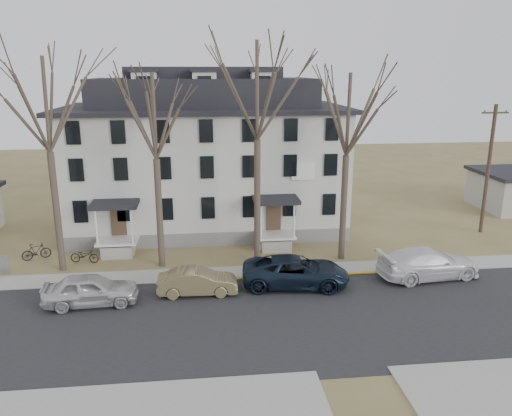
{
  "coord_description": "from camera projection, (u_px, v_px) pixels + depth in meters",
  "views": [
    {
      "loc": [
        -2.36,
        -19.8,
        11.85
      ],
      "look_at": [
        0.83,
        9.0,
        3.79
      ],
      "focal_mm": 35.0,
      "sensor_mm": 36.0,
      "label": 1
    }
  ],
  "objects": [
    {
      "name": "bicycle_right",
      "position": [
        36.0,
        252.0,
        32.04
      ],
      "size": [
        1.85,
        1.2,
        1.08
      ],
      "primitive_type": "imported",
      "rotation": [
        0.0,
        0.0,
        2.0
      ],
      "color": "black",
      "rests_on": "ground"
    },
    {
      "name": "bicycle_left",
      "position": [
        85.0,
        256.0,
        31.52
      ],
      "size": [
        1.9,
        0.94,
        0.96
      ],
      "primitive_type": "imported",
      "rotation": [
        0.0,
        0.0,
        1.4
      ],
      "color": "black",
      "rests_on": "ground"
    },
    {
      "name": "car_navy",
      "position": [
        296.0,
        272.0,
        28.1
      ],
      "size": [
        6.29,
        3.48,
        1.67
      ],
      "primitive_type": "imported",
      "rotation": [
        0.0,
        0.0,
        1.45
      ],
      "color": "black",
      "rests_on": "ground"
    },
    {
      "name": "boarding_house",
      "position": [
        206.0,
        158.0,
        37.92
      ],
      "size": [
        20.8,
        12.36,
        12.05
      ],
      "color": "slate",
      "rests_on": "ground"
    },
    {
      "name": "yellow_curb",
      "position": [
        329.0,
        276.0,
        29.71
      ],
      "size": [
        14.0,
        0.25,
        0.06
      ],
      "primitive_type": "cube",
      "color": "gold",
      "rests_on": "ground"
    },
    {
      "name": "tree_mid_right",
      "position": [
        348.0,
        108.0,
        29.89
      ],
      "size": [
        7.8,
        7.8,
        12.74
      ],
      "color": "#473B31",
      "rests_on": "ground"
    },
    {
      "name": "tree_mid_left",
      "position": [
        154.0,
        110.0,
        28.66
      ],
      "size": [
        7.8,
        7.8,
        12.74
      ],
      "color": "#473B31",
      "rests_on": "ground"
    },
    {
      "name": "car_silver",
      "position": [
        91.0,
        290.0,
        25.81
      ],
      "size": [
        4.92,
        2.21,
        1.64
      ],
      "primitive_type": "imported",
      "rotation": [
        0.0,
        0.0,
        1.63
      ],
      "color": "silver",
      "rests_on": "ground"
    },
    {
      "name": "ground",
      "position": [
        260.0,
        343.0,
        22.38
      ],
      "size": [
        120.0,
        120.0,
        0.0
      ],
      "primitive_type": "plane",
      "color": "olive",
      "rests_on": "ground"
    },
    {
      "name": "far_sidewalk",
      "position": [
        244.0,
        273.0,
        30.04
      ],
      "size": [
        120.0,
        2.0,
        0.08
      ],
      "primitive_type": "cube",
      "color": "#A09F97",
      "rests_on": "ground"
    },
    {
      "name": "tree_center",
      "position": [
        257.0,
        83.0,
        28.91
      ],
      "size": [
        9.0,
        9.0,
        14.7
      ],
      "color": "#473B31",
      "rests_on": "ground"
    },
    {
      "name": "tree_far_left",
      "position": [
        44.0,
        98.0,
        27.83
      ],
      "size": [
        8.4,
        8.4,
        13.72
      ],
      "color": "#473B31",
      "rests_on": "ground"
    },
    {
      "name": "car_tan",
      "position": [
        198.0,
        282.0,
        27.07
      ],
      "size": [
        4.35,
        1.6,
        1.42
      ],
      "primitive_type": "imported",
      "rotation": [
        0.0,
        0.0,
        1.55
      ],
      "color": "olive",
      "rests_on": "ground"
    },
    {
      "name": "car_white",
      "position": [
        428.0,
        264.0,
        29.21
      ],
      "size": [
        6.28,
        3.16,
        1.75
      ],
      "primitive_type": "imported",
      "rotation": [
        0.0,
        0.0,
        1.69
      ],
      "color": "white",
      "rests_on": "ground"
    },
    {
      "name": "main_road",
      "position": [
        255.0,
        322.0,
        24.3
      ],
      "size": [
        120.0,
        10.0,
        0.04
      ],
      "primitive_type": "cube",
      "color": "#27272A",
      "rests_on": "ground"
    },
    {
      "name": "utility_pole_far",
      "position": [
        488.0,
        168.0,
        36.44
      ],
      "size": [
        2.0,
        0.28,
        9.5
      ],
      "color": "#3D3023",
      "rests_on": "ground"
    }
  ]
}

